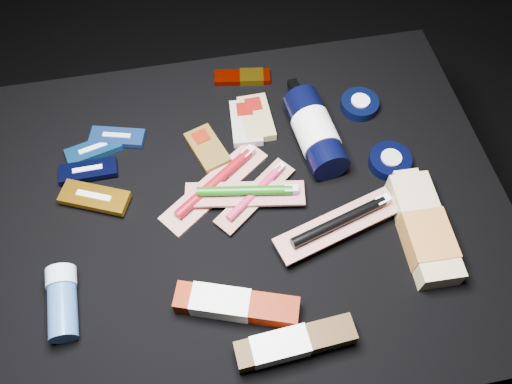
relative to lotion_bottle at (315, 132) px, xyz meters
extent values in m
plane|color=black|center=(-0.15, -0.11, -0.44)|extent=(3.00, 3.00, 0.00)
cube|color=black|center=(-0.15, -0.11, -0.24)|extent=(0.98, 0.78, 0.40)
cube|color=#15589D|center=(-0.44, 0.06, -0.03)|extent=(0.12, 0.07, 0.01)
cube|color=silver|center=(-0.44, 0.06, -0.03)|extent=(0.06, 0.02, 0.01)
cube|color=#2251AE|center=(-0.39, 0.08, -0.03)|extent=(0.12, 0.07, 0.01)
cube|color=beige|center=(-0.39, 0.08, -0.03)|extent=(0.06, 0.02, 0.01)
cube|color=black|center=(-0.45, 0.01, -0.03)|extent=(0.11, 0.04, 0.01)
cube|color=white|center=(-0.45, 0.01, -0.03)|extent=(0.06, 0.01, 0.01)
cube|color=#B47411|center=(-0.44, -0.06, -0.02)|extent=(0.14, 0.10, 0.01)
cube|color=silver|center=(-0.44, -0.06, -0.02)|extent=(0.07, 0.04, 0.02)
cube|color=brown|center=(-0.21, 0.02, -0.03)|extent=(0.09, 0.12, 0.02)
cube|color=maroon|center=(-0.22, 0.05, -0.03)|extent=(0.04, 0.04, 0.02)
cube|color=#A8A8A2|center=(-0.13, 0.07, -0.03)|extent=(0.07, 0.12, 0.02)
cube|color=#670E07|center=(-0.13, 0.10, -0.03)|extent=(0.04, 0.04, 0.02)
cube|color=tan|center=(-0.10, 0.08, -0.03)|extent=(0.06, 0.12, 0.02)
cube|color=#690C0B|center=(-0.10, 0.11, -0.03)|extent=(0.03, 0.03, 0.02)
cube|color=#740A00|center=(-0.11, 0.20, -0.03)|extent=(0.13, 0.06, 0.01)
cube|color=#8A6A0D|center=(-0.09, 0.20, -0.03)|extent=(0.06, 0.05, 0.02)
cylinder|color=black|center=(0.00, 0.00, 0.00)|extent=(0.09, 0.19, 0.07)
cylinder|color=white|center=(0.00, -0.01, 0.00)|extent=(0.08, 0.09, 0.08)
cylinder|color=black|center=(-0.01, 0.10, 0.00)|extent=(0.03, 0.03, 0.03)
cube|color=black|center=(-0.01, 0.13, -0.01)|extent=(0.02, 0.03, 0.02)
cylinder|color=black|center=(0.12, 0.07, -0.03)|extent=(0.08, 0.08, 0.02)
cylinder|color=white|center=(0.12, 0.07, -0.03)|extent=(0.04, 0.04, 0.02)
cylinder|color=black|center=(0.14, -0.08, -0.03)|extent=(0.08, 0.08, 0.02)
cylinder|color=beige|center=(0.14, -0.08, -0.02)|extent=(0.04, 0.04, 0.03)
cube|color=#CCBE88|center=(0.14, -0.24, -0.02)|extent=(0.08, 0.21, 0.04)
cube|color=#BA7534|center=(0.14, -0.26, -0.01)|extent=(0.08, 0.10, 0.05)
cube|color=#CCBE88|center=(0.15, -0.13, -0.02)|extent=(0.05, 0.02, 0.03)
cylinder|color=#2E5896|center=(-0.49, -0.27, -0.01)|extent=(0.05, 0.09, 0.05)
cylinder|color=silver|center=(-0.50, -0.21, -0.01)|extent=(0.05, 0.03, 0.05)
cube|color=silver|center=(-0.21, -0.07, -0.03)|extent=(0.23, 0.19, 0.01)
cylinder|color=maroon|center=(-0.21, -0.07, -0.02)|extent=(0.17, 0.13, 0.02)
cube|color=beige|center=(-0.14, -0.01, -0.02)|extent=(0.03, 0.03, 0.01)
cube|color=#A9A39E|center=(-0.14, -0.11, -0.03)|extent=(0.17, 0.15, 0.01)
cylinder|color=#B81D4D|center=(-0.14, -0.11, -0.02)|extent=(0.13, 0.10, 0.01)
cube|color=silver|center=(-0.08, -0.06, -0.02)|extent=(0.02, 0.02, 0.01)
cube|color=beige|center=(-0.16, -0.10, -0.02)|extent=(0.23, 0.09, 0.01)
cylinder|color=#0E5A0B|center=(-0.16, -0.10, -0.01)|extent=(0.18, 0.05, 0.02)
cube|color=#BCBBB7|center=(-0.07, -0.12, -0.01)|extent=(0.03, 0.02, 0.01)
cube|color=beige|center=(-0.01, -0.20, -0.01)|extent=(0.25, 0.12, 0.01)
cylinder|color=black|center=(-0.01, -0.20, 0.00)|extent=(0.19, 0.07, 0.02)
cube|color=white|center=(0.08, -0.18, 0.00)|extent=(0.03, 0.02, 0.01)
cube|color=#6E1300|center=(-0.21, -0.31, -0.02)|extent=(0.21, 0.11, 0.04)
cube|color=silver|center=(-0.24, -0.30, -0.02)|extent=(0.11, 0.08, 0.04)
cube|color=#3E2912|center=(-0.13, -0.39, -0.01)|extent=(0.20, 0.05, 0.03)
cube|color=white|center=(-0.15, -0.39, -0.01)|extent=(0.09, 0.05, 0.04)
camera|label=1|loc=(-0.23, -0.57, 0.79)|focal=35.00mm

